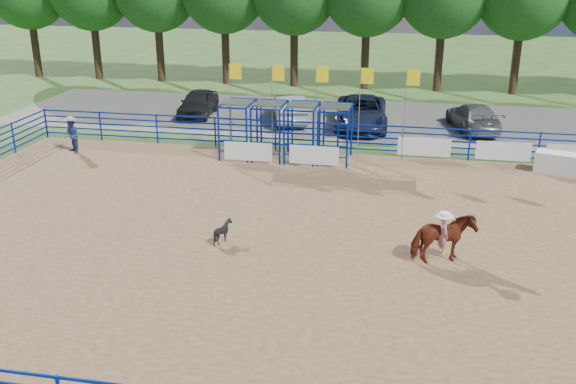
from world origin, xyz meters
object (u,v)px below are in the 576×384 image
object	(u,v)px
car_c	(361,112)
spectator_cowboy	(72,135)
horse_and_rider	(443,237)
announcer_table	(556,163)
car_d	(473,117)
car_a	(198,103)
calf	(223,231)
car_b	(289,108)

from	to	relation	value
car_c	spectator_cowboy	bearing A→B (deg)	-154.67
car_c	horse_and_rider	bearing A→B (deg)	-80.72
announcer_table	spectator_cowboy	bearing A→B (deg)	-177.29
horse_and_rider	car_d	distance (m)	16.67
announcer_table	car_a	bearing A→B (deg)	158.55
calf	car_d	world-z (taller)	car_d
calf	car_a	distance (m)	17.85
spectator_cowboy	car_b	distance (m)	11.94
spectator_cowboy	car_a	xyz separation A→B (m)	(3.49, 8.27, -0.12)
horse_and_rider	car_d	bearing A→B (deg)	82.50
horse_and_rider	car_c	distance (m)	16.36
horse_and_rider	car_a	size ratio (longest dim) A/B	0.52
calf	car_c	xyz separation A→B (m)	(3.19, 15.74, 0.43)
car_c	calf	bearing A→B (deg)	-105.52
car_b	car_a	bearing A→B (deg)	-19.35
spectator_cowboy	car_d	xyz separation A→B (m)	(18.97, 7.94, -0.16)
horse_and_rider	spectator_cowboy	bearing A→B (deg)	152.93
car_a	calf	bearing A→B (deg)	-72.79
calf	car_b	world-z (taller)	car_b
spectator_cowboy	car_b	bearing A→B (deg)	41.24
horse_and_rider	spectator_cowboy	distance (m)	18.86
horse_and_rider	car_a	distance (m)	21.48
car_d	car_a	bearing A→B (deg)	-13.28
car_c	car_d	bearing A→B (deg)	1.78
horse_and_rider	announcer_table	bearing A→B (deg)	61.98
announcer_table	car_d	xyz separation A→B (m)	(-2.94, 6.90, 0.24)
spectator_cowboy	car_c	world-z (taller)	spectator_cowboy
horse_and_rider	car_b	xyz separation A→B (m)	(-7.82, 16.45, -0.10)
car_b	car_d	xyz separation A→B (m)	(9.99, 0.07, -0.06)
calf	spectator_cowboy	distance (m)	12.94
announcer_table	horse_and_rider	xyz separation A→B (m)	(-5.12, -9.62, 0.40)
announcer_table	horse_and_rider	world-z (taller)	horse_and_rider
spectator_cowboy	car_c	xyz separation A→B (m)	(13.02, 7.33, -0.04)
calf	announcer_table	bearing A→B (deg)	-74.03
spectator_cowboy	car_b	size ratio (longest dim) A/B	0.36
calf	car_c	distance (m)	16.07
car_b	car_d	bearing A→B (deg)	165.29
horse_and_rider	car_c	bearing A→B (deg)	103.32
announcer_table	car_a	xyz separation A→B (m)	(-18.42, 7.24, 0.27)
spectator_cowboy	calf	bearing A→B (deg)	-40.55
calf	car_c	size ratio (longest dim) A/B	0.13
horse_and_rider	calf	xyz separation A→B (m)	(-6.96, 0.17, -0.47)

